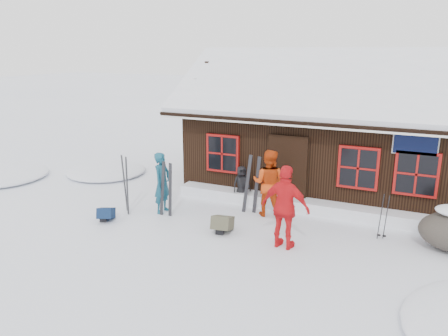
{
  "coord_description": "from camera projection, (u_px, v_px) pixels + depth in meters",
  "views": [
    {
      "loc": [
        4.21,
        -9.01,
        4.33
      ],
      "look_at": [
        -0.45,
        1.12,
        1.3
      ],
      "focal_mm": 35.0,
      "sensor_mm": 36.0,
      "label": 1
    }
  ],
  "objects": [
    {
      "name": "skier_orange_left",
      "position": [
        269.0,
        183.0,
        11.6
      ],
      "size": [
        0.92,
        0.74,
        1.81
      ],
      "primitive_type": "imported",
      "rotation": [
        0.0,
        0.0,
        3.21
      ],
      "color": "#CA3D0E",
      "rests_on": "ground"
    },
    {
      "name": "skier_orange_right",
      "position": [
        285.0,
        208.0,
        9.64
      ],
      "size": [
        1.17,
        0.6,
        1.92
      ],
      "primitive_type": "imported",
      "rotation": [
        0.0,
        0.0,
        3.02
      ],
      "color": "red",
      "rests_on": "ground"
    },
    {
      "name": "backpack_olive",
      "position": [
        223.0,
        226.0,
        10.68
      ],
      "size": [
        0.53,
        0.66,
        0.32
      ],
      "primitive_type": "cube",
      "rotation": [
        0.0,
        0.0,
        0.15
      ],
      "color": "#494734",
      "rests_on": "ground"
    },
    {
      "name": "ski_pair_right",
      "position": [
        252.0,
        185.0,
        11.79
      ],
      "size": [
        0.54,
        0.11,
        1.67
      ],
      "rotation": [
        0.0,
        0.0,
        0.0
      ],
      "color": "black",
      "rests_on": "ground"
    },
    {
      "name": "snow_mounds",
      "position": [
        307.0,
        217.0,
        11.7
      ],
      "size": [
        20.6,
        13.2,
        0.48
      ],
      "color": "white",
      "rests_on": "ground"
    },
    {
      "name": "backpack_blue",
      "position": [
        106.0,
        216.0,
        11.41
      ],
      "size": [
        0.55,
        0.61,
        0.27
      ],
      "primitive_type": "cube",
      "rotation": [
        0.0,
        0.0,
        0.43
      ],
      "color": "#0F2244",
      "rests_on": "ground"
    },
    {
      "name": "mountain_hut",
      "position": [
        329.0,
        138.0,
        14.08
      ],
      "size": [
        8.9,
        6.09,
        4.42
      ],
      "color": "black",
      "rests_on": "ground"
    },
    {
      "name": "ski_pair_left",
      "position": [
        166.0,
        190.0,
        11.59
      ],
      "size": [
        0.46,
        0.11,
        1.55
      ],
      "rotation": [
        0.0,
        0.0,
        -0.08
      ],
      "color": "black",
      "rests_on": "ground"
    },
    {
      "name": "snow_drift",
      "position": [
        305.0,
        205.0,
        12.05
      ],
      "size": [
        7.6,
        0.6,
        0.35
      ],
      "primitive_type": "cube",
      "color": "white",
      "rests_on": "ground"
    },
    {
      "name": "ski_pair_mid",
      "position": [
        126.0,
        185.0,
        11.86
      ],
      "size": [
        0.38,
        0.3,
        1.63
      ],
      "rotation": [
        0.0,
        0.0,
        -0.66
      ],
      "color": "black",
      "rests_on": "ground"
    },
    {
      "name": "skier_crouched",
      "position": [
        242.0,
        184.0,
        12.67
      ],
      "size": [
        0.63,
        0.63,
        1.1
      ],
      "primitive_type": "imported",
      "rotation": [
        0.0,
        0.0,
        0.78
      ],
      "color": "black",
      "rests_on": "ground"
    },
    {
      "name": "ground",
      "position": [
        222.0,
        232.0,
        10.73
      ],
      "size": [
        120.0,
        120.0,
        0.0
      ],
      "primitive_type": "plane",
      "color": "white",
      "rests_on": "ground"
    },
    {
      "name": "skier_teal",
      "position": [
        162.0,
        183.0,
        11.84
      ],
      "size": [
        0.4,
        0.61,
        1.68
      ],
      "primitive_type": "imported",
      "rotation": [
        0.0,
        0.0,
        1.57
      ],
      "color": "navy",
      "rests_on": "ground"
    },
    {
      "name": "ski_poles",
      "position": [
        383.0,
        218.0,
        10.2
      ],
      "size": [
        0.2,
        0.1,
        1.14
      ],
      "color": "black",
      "rests_on": "ground"
    }
  ]
}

